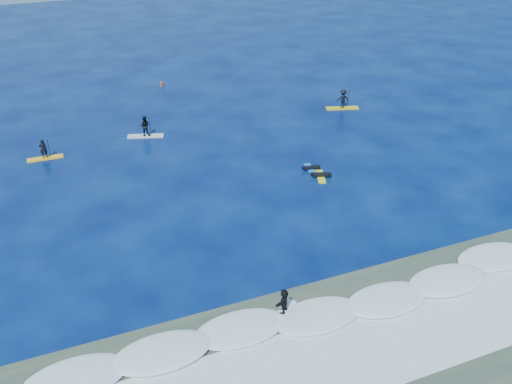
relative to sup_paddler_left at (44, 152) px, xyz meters
name	(u,v)px	position (x,y,z in m)	size (l,w,h in m)	color
ground	(286,211)	(14.38, -14.60, -0.61)	(160.00, 160.00, 0.00)	#030B3F
shallow_water	(411,352)	(14.38, -28.60, -0.60)	(90.00, 13.00, 0.01)	#324434
breaking_wave	(366,301)	(14.38, -24.60, -0.61)	(40.00, 6.00, 0.30)	white
whitewater	(398,339)	(14.38, -27.60, -0.61)	(34.00, 5.00, 0.02)	silver
sup_paddler_left	(44,152)	(0.00, 0.00, 0.00)	(2.78, 0.75, 1.94)	yellow
sup_paddler_center	(145,128)	(8.39, 1.26, 0.20)	(3.17, 1.69, 2.16)	silver
sup_paddler_right	(343,100)	(27.43, 0.58, 0.25)	(3.24, 1.68, 2.21)	gold
prone_paddler_near	(321,175)	(18.85, -11.14, -0.46)	(1.58, 2.09, 0.43)	yellow
prone_paddler_far	(311,168)	(18.68, -9.79, -0.48)	(1.48, 1.91, 0.39)	#1C7ED4
wave_surfer	(284,302)	(9.87, -23.90, 0.23)	(1.94, 1.77, 1.50)	silver
marker_buoy	(162,84)	(12.91, 13.50, -0.31)	(0.29, 0.29, 0.69)	#D44212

